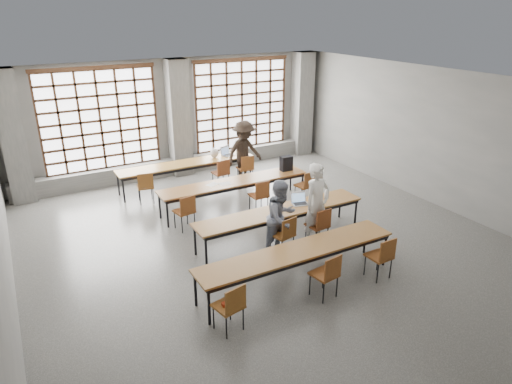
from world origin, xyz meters
TOP-DOWN VIEW (x-y plane):
  - floor at (0.00, 0.00)m, footprint 11.00×11.00m
  - ceiling at (0.00, 0.00)m, footprint 11.00×11.00m
  - wall_back at (0.00, 5.50)m, footprint 10.00×0.00m
  - wall_right at (5.00, 0.00)m, footprint 0.00×11.00m
  - column_left at (-4.50, 5.22)m, footprint 0.60×0.55m
  - column_mid at (0.00, 5.22)m, footprint 0.60×0.55m
  - column_right at (4.50, 5.22)m, footprint 0.60×0.55m
  - window_left at (-2.25, 5.42)m, footprint 3.32×0.12m
  - window_right at (2.25, 5.42)m, footprint 3.32×0.12m
  - sill_ledge at (0.00, 5.30)m, footprint 9.80×0.35m
  - desk_row_a at (-0.26, 4.05)m, footprint 4.00×0.70m
  - desk_row_b at (0.27, 2.05)m, footprint 4.00×0.70m
  - desk_row_c at (0.34, -0.07)m, footprint 4.00×0.70m
  - desk_row_d at (-0.33, -1.73)m, footprint 4.00×0.70m
  - chair_back_left at (-1.67, 3.42)m, footprint 0.48×0.49m
  - chair_back_mid at (0.54, 3.42)m, footprint 0.44×0.44m
  - chair_back_right at (1.33, 3.42)m, footprint 0.46×0.46m
  - chair_mid_left at (-1.32, 1.42)m, footprint 0.48×0.49m
  - chair_mid_centre at (0.66, 1.42)m, footprint 0.42×0.43m
  - chair_mid_right at (2.08, 1.42)m, footprint 0.48×0.48m
  - chair_front_left at (0.05, -0.69)m, footprint 0.50×0.50m
  - chair_front_right at (0.94, -0.70)m, footprint 0.45×0.46m
  - chair_near_left at (-2.02, -2.36)m, footprint 0.50×0.50m
  - chair_near_mid at (-0.12, -2.36)m, footprint 0.48×0.48m
  - chair_near_right at (1.17, -2.36)m, footprint 0.43×0.44m
  - student_male at (0.94, -0.57)m, footprint 0.74×0.55m
  - student_female at (0.04, -0.57)m, footprint 0.95×0.83m
  - student_back at (1.34, 3.55)m, footprint 1.31×0.90m
  - laptop_front at (0.90, 0.04)m, footprint 0.42×0.38m
  - laptop_back at (1.07, 4.16)m, footprint 0.44×0.41m
  - mouse at (1.29, -0.09)m, footprint 0.11×0.09m
  - green_box at (0.29, 0.01)m, footprint 0.27×0.17m
  - phone at (0.52, -0.17)m, footprint 0.14×0.10m
  - paper_sheet_a at (-0.33, 2.10)m, footprint 0.35×0.31m
  - paper_sheet_b at (-0.03, 2.00)m, footprint 0.32×0.24m
  - backpack at (1.87, 2.10)m, footprint 0.32×0.21m
  - plastic_bag at (0.64, 4.10)m, footprint 0.31×0.28m
  - red_pouch at (-2.03, -2.28)m, footprint 0.20×0.08m

SIDE VIEW (x-z plane):
  - floor at x=0.00m, z-range 0.00..0.00m
  - sill_ledge at x=0.00m, z-range 0.00..0.50m
  - red_pouch at x=-2.03m, z-range 0.47..0.53m
  - chair_back_left at x=-1.67m, z-range 0.10..0.98m
  - chair_back_mid at x=0.54m, z-range 0.10..0.98m
  - chair_back_right at x=1.33m, z-range 0.10..0.98m
  - chair_mid_left at x=-1.32m, z-range 0.10..0.98m
  - chair_mid_centre at x=0.66m, z-range 0.10..0.98m
  - chair_mid_right at x=2.08m, z-range 0.10..0.98m
  - chair_front_left at x=0.05m, z-range 0.10..0.98m
  - chair_front_right at x=0.94m, z-range 0.10..0.98m
  - chair_near_left at x=-2.02m, z-range 0.10..0.98m
  - chair_near_mid at x=-0.12m, z-range 0.10..0.98m
  - chair_near_right at x=1.17m, z-range 0.10..0.98m
  - desk_row_a at x=-0.26m, z-range 0.30..1.03m
  - desk_row_b at x=0.27m, z-range 0.30..1.03m
  - desk_row_c at x=0.34m, z-range 0.30..1.03m
  - desk_row_d at x=-0.33m, z-range 0.30..1.03m
  - paper_sheet_a at x=-0.33m, z-range 0.73..0.73m
  - paper_sheet_b at x=-0.03m, z-range 0.73..0.73m
  - phone at x=0.52m, z-range 0.73..0.74m
  - mouse at x=1.29m, z-range 0.73..0.77m
  - green_box at x=0.29m, z-range 0.73..0.82m
  - laptop_front at x=0.90m, z-range 0.66..0.92m
  - laptop_back at x=1.07m, z-range 0.66..0.92m
  - student_female at x=0.04m, z-range 0.00..1.64m
  - plastic_bag at x=0.64m, z-range 0.73..1.02m
  - student_male at x=0.94m, z-range 0.00..1.84m
  - backpack at x=1.87m, z-range 0.73..1.13m
  - student_back at x=1.34m, z-range 0.00..1.86m
  - wall_back at x=0.00m, z-range -3.25..6.75m
  - wall_right at x=5.00m, z-range -3.75..7.25m
  - column_left at x=-4.50m, z-range 0.00..3.50m
  - column_mid at x=0.00m, z-range 0.00..3.50m
  - column_right at x=4.50m, z-range 0.00..3.50m
  - window_left at x=-2.25m, z-range 0.40..3.40m
  - window_right at x=2.25m, z-range 0.40..3.40m
  - ceiling at x=0.00m, z-range 3.50..3.50m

